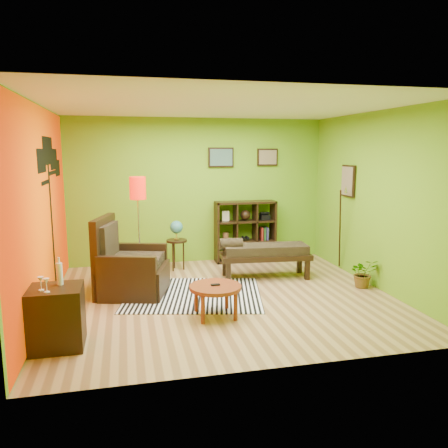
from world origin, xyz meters
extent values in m
plane|color=tan|center=(0.00, 0.00, 0.00)|extent=(5.00, 5.00, 0.00)
cube|color=#6AA51A|center=(0.00, 2.25, 1.40)|extent=(5.00, 0.04, 2.80)
cube|color=#6AA51A|center=(0.00, -2.25, 1.40)|extent=(5.00, 0.04, 2.80)
cube|color=#6AA51A|center=(-2.50, 0.00, 1.40)|extent=(0.04, 4.50, 2.80)
cube|color=#6AA51A|center=(2.50, 0.00, 1.40)|extent=(0.04, 4.50, 2.80)
cube|color=white|center=(0.00, 0.00, 2.80)|extent=(5.00, 4.50, 0.04)
cube|color=#FF5600|center=(-2.48, 0.00, 1.40)|extent=(0.01, 4.45, 2.75)
cube|color=black|center=(-2.46, 0.55, 1.05)|extent=(0.01, 0.14, 2.10)
cube|color=black|center=(-2.46, 0.05, 2.05)|extent=(0.01, 0.65, 0.32)
cube|color=black|center=(-2.46, 0.60, 2.18)|extent=(0.01, 0.85, 0.40)
cube|color=black|center=(-2.46, 1.10, 2.05)|extent=(0.01, 0.70, 0.32)
cube|color=black|center=(-2.46, 1.45, 1.90)|extent=(0.01, 0.50, 0.26)
cube|color=black|center=(0.45, 2.22, 2.05)|extent=(0.50, 0.03, 0.38)
cube|color=slate|center=(0.45, 2.19, 2.05)|extent=(0.44, 0.01, 0.32)
cube|color=black|center=(1.40, 2.22, 2.05)|extent=(0.42, 0.03, 0.34)
cube|color=#968260|center=(1.40, 2.19, 2.05)|extent=(0.36, 0.01, 0.28)
cube|color=black|center=(2.47, 0.90, 1.65)|extent=(0.03, 0.44, 0.56)
cube|color=#968260|center=(2.44, 0.90, 1.65)|extent=(0.01, 0.38, 0.50)
cylinder|color=black|center=(2.35, 0.90, 0.78)|extent=(0.23, 0.34, 1.46)
cone|color=silver|center=(2.35, 0.75, 1.52)|extent=(0.08, 0.09, 0.16)
cube|color=white|center=(-0.43, 0.21, 0.01)|extent=(2.34, 2.06, 0.01)
cylinder|color=maroon|center=(-0.28, -0.73, 0.40)|extent=(0.69, 0.69, 0.05)
cylinder|color=maroon|center=(-0.07, -0.50, 0.19)|extent=(0.06, 0.06, 0.37)
cylinder|color=maroon|center=(-0.50, -0.52, 0.19)|extent=(0.06, 0.06, 0.37)
cylinder|color=maroon|center=(-0.05, -0.93, 0.19)|extent=(0.06, 0.06, 0.37)
cylinder|color=maroon|center=(-0.49, -0.95, 0.19)|extent=(0.06, 0.06, 0.37)
cube|color=black|center=(-0.28, -0.73, 0.43)|extent=(0.12, 0.05, 0.02)
cube|color=black|center=(-1.31, 0.48, 0.22)|extent=(1.17, 1.15, 0.43)
cube|color=black|center=(-1.75, 0.60, 0.60)|extent=(0.35, 0.93, 1.19)
cube|color=black|center=(-1.42, 0.05, 0.35)|extent=(0.87, 0.33, 0.69)
cube|color=black|center=(-1.19, 0.91, 0.35)|extent=(0.87, 0.33, 0.69)
cube|color=#E3BB70|center=(-1.27, 0.47, 0.51)|extent=(0.93, 0.91, 0.15)
cube|color=#E3BB70|center=(-1.66, 0.57, 0.81)|extent=(0.28, 0.70, 0.54)
cube|color=black|center=(-2.20, -1.23, 0.35)|extent=(0.59, 0.53, 0.69)
cylinder|color=white|center=(-2.15, -1.13, 0.82)|extent=(0.07, 0.07, 0.25)
cylinder|color=white|center=(-2.15, -1.13, 0.97)|extent=(0.02, 0.02, 0.07)
cylinder|color=white|center=(-2.32, -1.31, 0.70)|extent=(0.06, 0.06, 0.01)
cylinder|color=white|center=(-2.32, -1.31, 0.75)|extent=(0.01, 0.01, 0.09)
cone|color=white|center=(-2.32, -1.31, 0.82)|extent=(0.07, 0.07, 0.06)
cylinder|color=white|center=(-2.25, -1.39, 0.70)|extent=(0.06, 0.06, 0.01)
cylinder|color=white|center=(-2.25, -1.39, 0.75)|extent=(0.01, 0.01, 0.09)
cone|color=white|center=(-2.25, -1.39, 0.82)|extent=(0.07, 0.07, 0.06)
cylinder|color=silver|center=(-1.20, 0.94, 0.02)|extent=(0.27, 0.27, 0.03)
cylinder|color=silver|center=(-1.20, 0.94, 0.82)|extent=(0.02, 0.02, 1.64)
cylinder|color=red|center=(-1.20, 0.94, 1.59)|extent=(0.26, 0.26, 0.36)
cylinder|color=black|center=(-0.50, 1.68, 0.55)|extent=(0.38, 0.38, 0.04)
cylinder|color=black|center=(-0.39, 1.66, 0.26)|extent=(0.03, 0.03, 0.53)
cylinder|color=black|center=(-0.54, 1.80, 0.26)|extent=(0.03, 0.03, 0.53)
cylinder|color=black|center=(-0.59, 1.59, 0.26)|extent=(0.03, 0.03, 0.53)
cylinder|color=gold|center=(-0.50, 1.68, 0.58)|extent=(0.09, 0.09, 0.02)
cylinder|color=gold|center=(-0.50, 1.68, 0.64)|extent=(0.02, 0.02, 0.09)
sphere|color=#2468B2|center=(-0.50, 1.68, 0.80)|extent=(0.24, 0.24, 0.24)
cube|color=black|center=(0.32, 2.03, 0.60)|extent=(0.04, 0.35, 1.20)
cube|color=black|center=(1.48, 2.03, 0.60)|extent=(0.04, 0.35, 1.20)
cube|color=black|center=(0.90, 2.03, 0.02)|extent=(1.20, 0.35, 0.04)
cube|color=black|center=(0.90, 2.03, 1.18)|extent=(1.20, 0.35, 0.04)
cube|color=black|center=(0.70, 2.03, 0.60)|extent=(0.03, 0.33, 1.12)
cube|color=black|center=(1.10, 2.03, 0.60)|extent=(0.03, 0.33, 1.12)
cube|color=black|center=(0.90, 2.03, 0.40)|extent=(1.12, 0.33, 0.03)
cube|color=black|center=(0.90, 2.03, 0.80)|extent=(1.12, 0.33, 0.03)
cylinder|color=beige|center=(0.50, 2.03, 0.09)|extent=(0.20, 0.20, 0.07)
sphere|color=black|center=(0.90, 2.03, 0.93)|extent=(0.20, 0.20, 0.20)
cube|color=black|center=(1.30, 2.03, 0.87)|extent=(0.18, 0.15, 0.10)
cylinder|color=black|center=(0.86, 2.03, 0.47)|extent=(0.06, 0.12, 0.06)
cylinder|color=black|center=(0.94, 2.03, 0.47)|extent=(0.06, 0.12, 0.06)
ellipsoid|color=#384C26|center=(1.30, 2.03, 0.10)|extent=(0.18, 0.18, 0.09)
cylinder|color=brown|center=(0.50, 2.03, 0.50)|extent=(0.12, 0.12, 0.18)
cube|color=beige|center=(0.50, 2.03, 0.92)|extent=(0.14, 0.03, 0.20)
cube|color=maroon|center=(1.23, 2.03, 0.54)|extent=(0.04, 0.18, 0.26)
cube|color=#1E4C1E|center=(1.28, 2.03, 0.54)|extent=(0.04, 0.18, 0.26)
cube|color=navy|center=(1.34, 2.03, 0.54)|extent=(0.04, 0.18, 0.26)
cube|color=black|center=(0.93, 0.83, 0.38)|extent=(1.58, 0.68, 0.09)
cube|color=#E3BB70|center=(0.93, 0.83, 0.51)|extent=(1.47, 0.61, 0.15)
cylinder|color=#E3BB70|center=(0.33, 0.88, 0.62)|extent=(0.40, 0.23, 0.20)
cube|color=black|center=(1.63, 0.99, 0.17)|extent=(0.08, 0.08, 0.34)
cube|color=black|center=(0.27, 1.11, 0.17)|extent=(0.08, 0.08, 0.34)
cube|color=black|center=(1.59, 0.55, 0.17)|extent=(0.08, 0.08, 0.34)
cube|color=black|center=(0.23, 0.67, 0.17)|extent=(0.08, 0.08, 0.34)
imported|color=#26661E|center=(2.30, -0.04, 0.18)|extent=(0.48, 0.52, 0.37)
camera|label=1|loc=(-1.40, -6.16, 2.19)|focal=35.00mm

